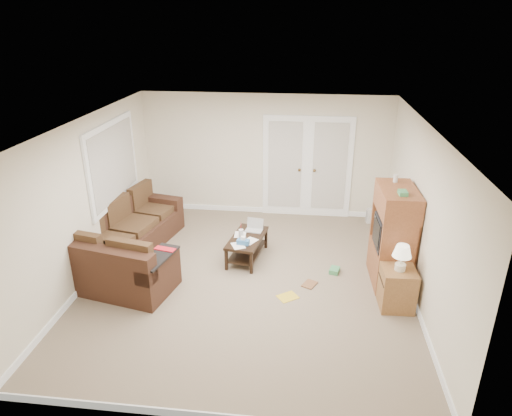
# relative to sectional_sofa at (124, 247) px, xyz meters

# --- Properties ---
(floor) EXTENTS (5.50, 5.50, 0.00)m
(floor) POSITION_rel_sectional_sofa_xyz_m (2.13, -0.27, -0.33)
(floor) COLOR gray
(floor) RESTS_ON ground
(ceiling) EXTENTS (5.00, 5.50, 0.02)m
(ceiling) POSITION_rel_sectional_sofa_xyz_m (2.13, -0.27, 2.17)
(ceiling) COLOR white
(ceiling) RESTS_ON wall_back
(wall_left) EXTENTS (0.02, 5.50, 2.50)m
(wall_left) POSITION_rel_sectional_sofa_xyz_m (-0.37, -0.27, 0.92)
(wall_left) COLOR silver
(wall_left) RESTS_ON floor
(wall_right) EXTENTS (0.02, 5.50, 2.50)m
(wall_right) POSITION_rel_sectional_sofa_xyz_m (4.63, -0.27, 0.92)
(wall_right) COLOR silver
(wall_right) RESTS_ON floor
(wall_back) EXTENTS (5.00, 0.02, 2.50)m
(wall_back) POSITION_rel_sectional_sofa_xyz_m (2.13, 2.48, 0.92)
(wall_back) COLOR silver
(wall_back) RESTS_ON floor
(wall_front) EXTENTS (5.00, 0.02, 2.50)m
(wall_front) POSITION_rel_sectional_sofa_xyz_m (2.13, -3.02, 0.92)
(wall_front) COLOR silver
(wall_front) RESTS_ON floor
(baseboards) EXTENTS (5.00, 5.50, 0.10)m
(baseboards) POSITION_rel_sectional_sofa_xyz_m (2.13, -0.27, -0.28)
(baseboards) COLOR silver
(baseboards) RESTS_ON floor
(french_doors) EXTENTS (1.80, 0.05, 2.13)m
(french_doors) POSITION_rel_sectional_sofa_xyz_m (2.98, 2.44, 0.70)
(french_doors) COLOR silver
(french_doors) RESTS_ON floor
(window_left) EXTENTS (0.05, 1.92, 1.42)m
(window_left) POSITION_rel_sectional_sofa_xyz_m (-0.34, 0.73, 1.22)
(window_left) COLOR silver
(window_left) RESTS_ON wall_left
(sectional_sofa) EXTENTS (1.97, 3.06, 0.85)m
(sectional_sofa) POSITION_rel_sectional_sofa_xyz_m (0.00, 0.00, 0.00)
(sectional_sofa) COLOR #3E2418
(sectional_sofa) RESTS_ON floor
(coffee_table) EXTENTS (0.66, 1.07, 0.69)m
(coffee_table) POSITION_rel_sectional_sofa_xyz_m (2.02, 0.45, -0.11)
(coffee_table) COLOR black
(coffee_table) RESTS_ON floor
(tv_armoire) EXTENTS (0.56, 0.99, 1.67)m
(tv_armoire) POSITION_rel_sectional_sofa_xyz_m (4.32, -0.00, 0.45)
(tv_armoire) COLOR brown
(tv_armoire) RESTS_ON floor
(side_cabinet) EXTENTS (0.49, 0.49, 0.99)m
(side_cabinet) POSITION_rel_sectional_sofa_xyz_m (4.33, -0.72, 0.03)
(side_cabinet) COLOR brown
(side_cabinet) RESTS_ON floor
(space_heater) EXTENTS (0.14, 0.12, 0.31)m
(space_heater) POSITION_rel_sectional_sofa_xyz_m (4.28, 2.18, -0.18)
(space_heater) COLOR silver
(space_heater) RESTS_ON floor
(floor_magazine) EXTENTS (0.37, 0.36, 0.01)m
(floor_magazine) POSITION_rel_sectional_sofa_xyz_m (2.77, -0.67, -0.33)
(floor_magazine) COLOR gold
(floor_magazine) RESTS_ON floor
(floor_greenbox) EXTENTS (0.19, 0.23, 0.08)m
(floor_greenbox) POSITION_rel_sectional_sofa_xyz_m (3.50, 0.13, -0.29)
(floor_greenbox) COLOR #439359
(floor_greenbox) RESTS_ON floor
(floor_book) EXTENTS (0.27, 0.30, 0.02)m
(floor_book) POSITION_rel_sectional_sofa_xyz_m (3.01, -0.25, -0.32)
(floor_book) COLOR brown
(floor_book) RESTS_ON floor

